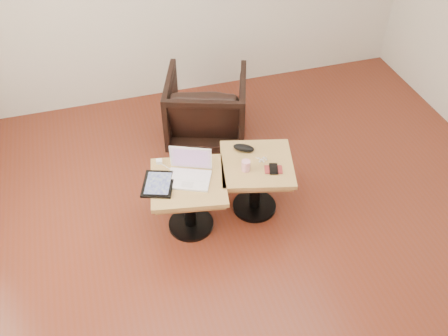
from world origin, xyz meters
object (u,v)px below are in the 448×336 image
object	(u,v)px
side_table_left	(189,192)
striped_cup	(246,166)
side_table_right	(256,174)
armchair	(207,108)
laptop	(189,172)

from	to	relation	value
side_table_left	striped_cup	distance (m)	0.46
side_table_right	striped_cup	distance (m)	0.20
side_table_right	armchair	size ratio (longest dim) A/B	0.91
laptop	striped_cup	size ratio (longest dim) A/B	4.47
striped_cup	armchair	bearing A→B (deg)	90.94
side_table_left	striped_cup	size ratio (longest dim) A/B	7.45
laptop	striped_cup	distance (m)	0.41
side_table_left	armchair	size ratio (longest dim) A/B	0.87
side_table_left	striped_cup	bearing A→B (deg)	8.77
side_table_left	side_table_right	bearing A→B (deg)	14.70
side_table_left	laptop	world-z (taller)	laptop
laptop	armchair	xyz separation A→B (m)	(0.39, 1.00, -0.20)
striped_cup	armchair	xyz separation A→B (m)	(-0.02, 1.05, -0.20)
laptop	armchair	size ratio (longest dim) A/B	0.52
side_table_left	striped_cup	world-z (taller)	striped_cup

